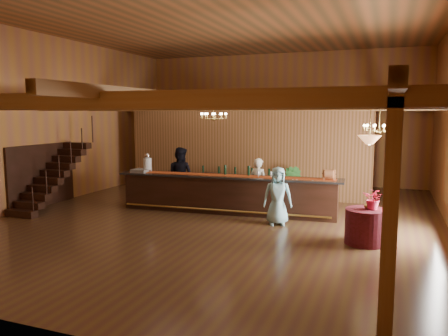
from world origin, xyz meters
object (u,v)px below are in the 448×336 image
(tasting_bar, at_px, (227,194))
(chandelier_right, at_px, (379,128))
(pendant_lamp, at_px, (369,140))
(round_table, at_px, (366,227))
(beverage_dispenser, at_px, (147,163))
(raffle_drum, at_px, (329,174))
(floor_plant, at_px, (291,183))
(staff_second, at_px, (180,176))
(bartender, at_px, (258,184))
(backbar_shelf, at_px, (235,186))
(guest, at_px, (278,196))
(chandelier_left, at_px, (214,116))

(tasting_bar, distance_m, chandelier_right, 4.70)
(pendant_lamp, bearing_deg, round_table, 0.00)
(beverage_dispenser, distance_m, pendant_lamp, 7.02)
(tasting_bar, xyz_separation_m, raffle_drum, (2.97, 0.15, 0.73))
(floor_plant, bearing_deg, staff_second, -150.57)
(bartender, bearing_deg, beverage_dispenser, 27.48)
(round_table, height_order, bartender, bartender)
(backbar_shelf, distance_m, floor_plant, 2.01)
(chandelier_right, height_order, guest, chandelier_right)
(backbar_shelf, xyz_separation_m, guest, (2.33, -3.20, 0.38))
(round_table, bearing_deg, floor_plant, 121.47)
(chandelier_left, relative_size, pendant_lamp, 0.89)
(chandelier_right, height_order, staff_second, chandelier_right)
(beverage_dispenser, relative_size, backbar_shelf, 0.21)
(raffle_drum, relative_size, chandelier_left, 0.42)
(round_table, xyz_separation_m, pendant_lamp, (0.00, 0.00, 2.00))
(pendant_lamp, height_order, guest, pendant_lamp)
(backbar_shelf, distance_m, guest, 3.98)
(chandelier_left, bearing_deg, pendant_lamp, -23.39)
(chandelier_left, bearing_deg, chandelier_right, 0.36)
(floor_plant, bearing_deg, round_table, -58.53)
(chandelier_right, bearing_deg, pendant_lamp, -94.28)
(bartender, bearing_deg, backbar_shelf, -37.03)
(backbar_shelf, bearing_deg, raffle_drum, -26.19)
(round_table, distance_m, chandelier_left, 5.57)
(backbar_shelf, xyz_separation_m, bartender, (1.34, -1.66, 0.41))
(pendant_lamp, distance_m, staff_second, 6.62)
(round_table, bearing_deg, beverage_dispenser, 165.75)
(raffle_drum, height_order, staff_second, staff_second)
(beverage_dispenser, distance_m, staff_second, 1.18)
(backbar_shelf, bearing_deg, pendant_lamp, -36.31)
(beverage_dispenser, relative_size, chandelier_right, 0.75)
(raffle_drum, distance_m, round_table, 2.44)
(staff_second, relative_size, guest, 1.20)
(tasting_bar, distance_m, raffle_drum, 3.07)
(beverage_dispenser, xyz_separation_m, raffle_drum, (5.63, 0.27, -0.11))
(raffle_drum, relative_size, chandelier_right, 0.42)
(staff_second, bearing_deg, tasting_bar, 165.74)
(backbar_shelf, height_order, pendant_lamp, pendant_lamp)
(pendant_lamp, height_order, staff_second, pendant_lamp)
(beverage_dispenser, distance_m, guest, 4.52)
(round_table, distance_m, pendant_lamp, 2.00)
(backbar_shelf, bearing_deg, chandelier_right, -18.77)
(chandelier_right, bearing_deg, tasting_bar, -177.69)
(round_table, xyz_separation_m, bartender, (-3.31, 2.52, 0.40))
(staff_second, xyz_separation_m, guest, (3.65, -1.48, -0.16))
(staff_second, height_order, floor_plant, staff_second)
(chandelier_right, height_order, floor_plant, chandelier_right)
(bartender, distance_m, guest, 1.83)
(tasting_bar, bearing_deg, guest, -29.57)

